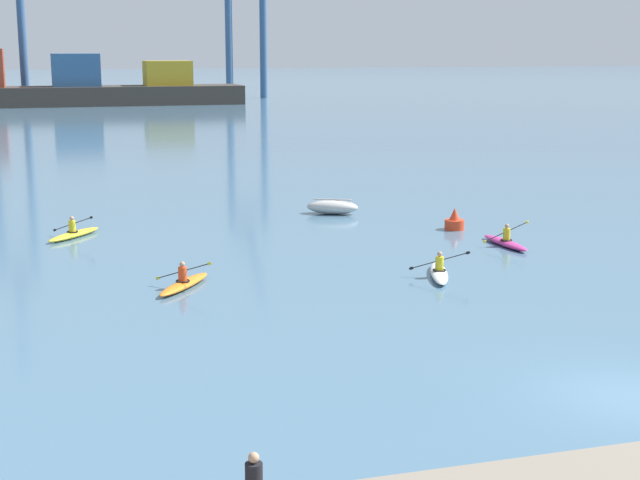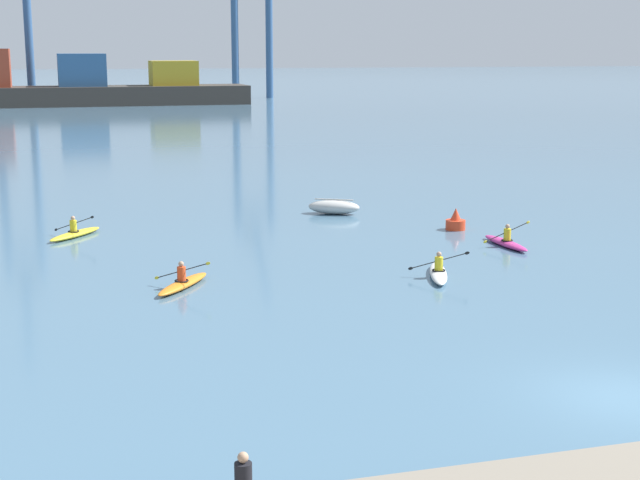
# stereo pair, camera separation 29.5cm
# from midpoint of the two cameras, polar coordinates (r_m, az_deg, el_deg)

# --- Properties ---
(ground_plane) EXTENTS (800.00, 800.00, 0.00)m
(ground_plane) POSITION_cam_midpoint_polar(r_m,az_deg,el_deg) (23.65, 18.08, -9.05)
(ground_plane) COLOR #476B84
(container_barge) EXTENTS (48.68, 8.74, 8.24)m
(container_barge) POSITION_cam_midpoint_polar(r_m,az_deg,el_deg) (144.13, -14.85, 8.94)
(container_barge) COLOR #38332D
(container_barge) RESTS_ON ground
(gantry_crane_west_mid) EXTENTS (7.10, 14.98, 33.81)m
(gantry_crane_west_mid) POSITION_cam_midpoint_polar(r_m,az_deg,el_deg) (161.51, -4.58, 14.24)
(gantry_crane_west_mid) COLOR #335684
(gantry_crane_west_mid) RESTS_ON ground
(capsized_dinghy) EXTENTS (2.81, 2.21, 0.76)m
(capsized_dinghy) POSITION_cam_midpoint_polar(r_m,az_deg,el_deg) (46.94, 0.58, 2.02)
(capsized_dinghy) COLOR beige
(capsized_dinghy) RESTS_ON ground
(channel_buoy) EXTENTS (0.90, 0.90, 1.00)m
(channel_buoy) POSITION_cam_midpoint_polar(r_m,az_deg,el_deg) (43.27, 7.98, 1.11)
(channel_buoy) COLOR red
(channel_buoy) RESTS_ON ground
(kayak_magenta) EXTENTS (2.18, 3.42, 1.04)m
(kayak_magenta) POSITION_cam_midpoint_polar(r_m,az_deg,el_deg) (40.02, 10.98, -0.11)
(kayak_magenta) COLOR #C13384
(kayak_magenta) RESTS_ON ground
(kayak_yellow) EXTENTS (2.62, 3.01, 1.04)m
(kayak_yellow) POSITION_cam_midpoint_polar(r_m,az_deg,el_deg) (42.50, -14.92, 0.38)
(kayak_yellow) COLOR yellow
(kayak_yellow) RESTS_ON ground
(kayak_white) EXTENTS (2.10, 3.40, 0.99)m
(kayak_white) POSITION_cam_midpoint_polar(r_m,az_deg,el_deg) (34.21, 7.00, -1.95)
(kayak_white) COLOR silver
(kayak_white) RESTS_ON ground
(kayak_orange) EXTENTS (2.46, 3.12, 1.02)m
(kayak_orange) POSITION_cam_midpoint_polar(r_m,az_deg,el_deg) (32.74, -8.52, -2.60)
(kayak_orange) COLOR orange
(kayak_orange) RESTS_ON ground
(seated_onlooker) EXTENTS (0.32, 0.30, 0.90)m
(seated_onlooker) POSITION_cam_midpoint_polar(r_m,az_deg,el_deg) (16.26, -4.57, -14.34)
(seated_onlooker) COLOR #23283D
(seated_onlooker) RESTS_ON stone_quay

